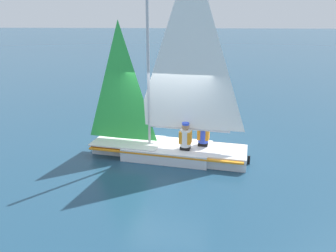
# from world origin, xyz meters

# --- Properties ---
(ground_plane) EXTENTS (260.00, 260.00, 0.00)m
(ground_plane) POSITION_xyz_m (0.00, 0.00, 0.00)
(ground_plane) COLOR navy
(sailboat_main) EXTENTS (2.03, 4.75, 5.79)m
(sailboat_main) POSITION_xyz_m (0.00, 0.02, 0.91)
(sailboat_main) COLOR silver
(sailboat_main) RESTS_ON ground_plane
(sailor_helm) EXTENTS (0.34, 0.37, 1.16)m
(sailor_helm) POSITION_xyz_m (0.28, 0.53, 0.63)
(sailor_helm) COLOR black
(sailor_helm) RESTS_ON ground_plane
(sailor_crew) EXTENTS (0.34, 0.37, 1.16)m
(sailor_crew) POSITION_xyz_m (-0.09, 1.04, 0.63)
(sailor_crew) COLOR black
(sailor_crew) RESTS_ON ground_plane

